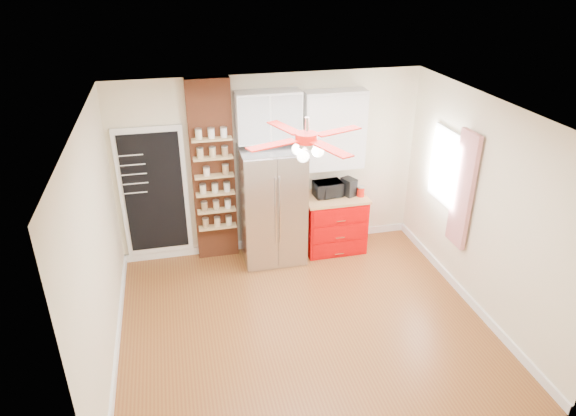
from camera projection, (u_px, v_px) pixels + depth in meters
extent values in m
plane|color=brown|center=(303.00, 323.00, 6.43)|extent=(4.50, 4.50, 0.00)
plane|color=white|center=(307.00, 112.00, 5.24)|extent=(4.50, 4.50, 0.00)
cube|color=beige|center=(270.00, 166.00, 7.58)|extent=(4.50, 0.02, 2.70)
cube|color=beige|center=(369.00, 345.00, 4.09)|extent=(4.50, 0.02, 2.70)
cube|color=beige|center=(98.00, 252.00, 5.37)|extent=(0.02, 4.00, 2.70)
cube|color=beige|center=(482.00, 208.00, 6.30)|extent=(0.02, 4.00, 2.70)
cube|color=white|center=(154.00, 193.00, 7.32)|extent=(0.95, 0.04, 1.95)
cube|color=black|center=(154.00, 193.00, 7.30)|extent=(0.82, 0.02, 1.78)
cube|color=brown|center=(213.00, 173.00, 7.34)|extent=(0.60, 0.16, 2.70)
cube|color=#B0B0B5|center=(272.00, 205.00, 7.46)|extent=(0.90, 0.70, 1.75)
cube|color=white|center=(268.00, 116.00, 7.06)|extent=(0.90, 0.35, 0.70)
cube|color=#C10103|center=(334.00, 224.00, 7.90)|extent=(0.90, 0.60, 0.86)
cube|color=tan|center=(335.00, 197.00, 7.70)|extent=(0.94, 0.64, 0.04)
cube|color=white|center=(334.00, 130.00, 7.41)|extent=(0.90, 0.30, 1.15)
cube|color=white|center=(446.00, 167.00, 6.99)|extent=(0.04, 0.75, 1.05)
cube|color=red|center=(463.00, 190.00, 6.54)|extent=(0.06, 0.40, 1.55)
cylinder|color=silver|center=(307.00, 127.00, 5.30)|extent=(0.05, 0.05, 0.20)
cylinder|color=#AE130A|center=(307.00, 138.00, 5.36)|extent=(0.24, 0.24, 0.10)
sphere|color=white|center=(306.00, 152.00, 5.43)|extent=(0.13, 0.13, 0.13)
imported|color=black|center=(328.00, 189.00, 7.64)|extent=(0.44, 0.32, 0.23)
cube|color=black|center=(349.00, 187.00, 7.67)|extent=(0.23, 0.27, 0.27)
cylinder|color=#B4140A|center=(361.00, 192.00, 7.65)|extent=(0.14, 0.14, 0.14)
cylinder|color=red|center=(354.00, 188.00, 7.77)|extent=(0.11, 0.11, 0.15)
cylinder|color=beige|center=(207.00, 172.00, 7.16)|extent=(0.11, 0.11, 0.12)
cylinder|color=#99764E|center=(226.00, 170.00, 7.20)|extent=(0.12, 0.12, 0.14)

